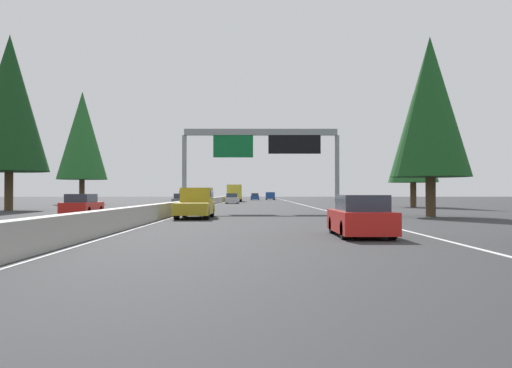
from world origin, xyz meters
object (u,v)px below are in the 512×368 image
Objects in this scene: sedan_distant_b at (255,197)px; oncoming_near at (182,200)px; minivan_mid_center at (270,196)px; oncoming_far at (82,206)px; sedan_mid_right at (232,199)px; conifer_right_near at (430,107)px; sign_gantry_overhead at (263,146)px; conifer_left_near at (9,103)px; sedan_far_left at (361,217)px; pickup_near_right at (196,203)px; conifer_left_mid at (82,136)px; conifer_right_mid at (413,139)px; box_truck_distant_a at (235,192)px.

oncoming_near is (-55.71, 8.38, 0.00)m from sedan_distant_b.
minivan_mid_center is 1.14× the size of oncoming_far.
sedan_mid_right is 0.38× the size of conifer_right_near.
sign_gantry_overhead reaches higher than sedan_distant_b.
conifer_right_near is 35.98m from conifer_left_near.
sedan_mid_right is at bearing 6.55° from sedan_far_left.
conifer_right_near is (1.79, -15.00, 6.21)m from pickup_near_right.
conifer_left_mid reaches higher than sedan_mid_right.
pickup_near_right is 8.82m from oncoming_far.
oncoming_near is at bearing 35.04° from conifer_right_near.
conifer_left_mid is (15.01, 40.69, 1.89)m from conifer_right_mid.
conifer_right_near reaches higher than sedan_mid_right.
pickup_near_right is at bearing 26.89° from sedan_far_left.
conifer_left_near reaches higher than pickup_near_right.
sedan_distant_b is 50.71m from conifer_left_mid.
minivan_mid_center is at bearing -29.08° from conifer_left_mid.
conifer_left_mid is at bearing 69.76° from conifer_right_mid.
conifer_left_near reaches higher than sedan_far_left.
conifer_left_mid reaches higher than sedan_distant_b.
minivan_mid_center is (42.53, -6.72, 0.27)m from sedan_mid_right.
conifer_left_mid reaches higher than sign_gantry_overhead.
sedan_mid_right is at bearing -179.22° from box_truck_distant_a.
oncoming_near is at bearing 9.01° from pickup_near_right.
sedan_far_left is 16.33m from pickup_near_right.
minivan_mid_center reaches higher than sedan_far_left.
conifer_left_mid reaches higher than oncoming_far.
sign_gantry_overhead is 2.88× the size of oncoming_near.
minivan_mid_center is at bearing -4.46° from pickup_near_right.
sedan_far_left is 1.00× the size of oncoming_far.
conifer_right_mid is (-20.72, -20.58, 6.74)m from sedan_mid_right.
oncoming_near is 0.36× the size of conifer_right_mid.
box_truck_distant_a is at bearing -0.05° from pickup_near_right.
sign_gantry_overhead is 12.31m from pickup_near_right.
minivan_mid_center is at bearing 170.08° from oncoming_far.
minivan_mid_center is 87.55m from oncoming_far.
oncoming_far is at bearing 128.47° from conifer_right_mid.
conifer_left_near is (4.70, 22.51, 4.22)m from sign_gantry_overhead.
conifer_left_mid is (41.54, 19.82, 8.40)m from pickup_near_right.
sign_gantry_overhead is 14.04m from conifer_right_near.
box_truck_distant_a is at bearing -40.96° from conifer_left_mid.
conifer_left_mid is at bearing 150.92° from minivan_mid_center.
box_truck_distant_a reaches higher than oncoming_near.
conifer_left_near reaches higher than conifer_right_near.
sign_gantry_overhead reaches higher than oncoming_near.
sedan_mid_right is at bearing 171.03° from minivan_mid_center.
conifer_right_mid is 0.80× the size of conifer_left_mid.
conifer_left_near is 26.22m from conifer_left_mid.
conifer_right_near is (-8.88, -10.72, 1.80)m from sign_gantry_overhead.
oncoming_near is 1.00× the size of oncoming_far.
conifer_right_mid is (-63.24, -13.87, 6.47)m from minivan_mid_center.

